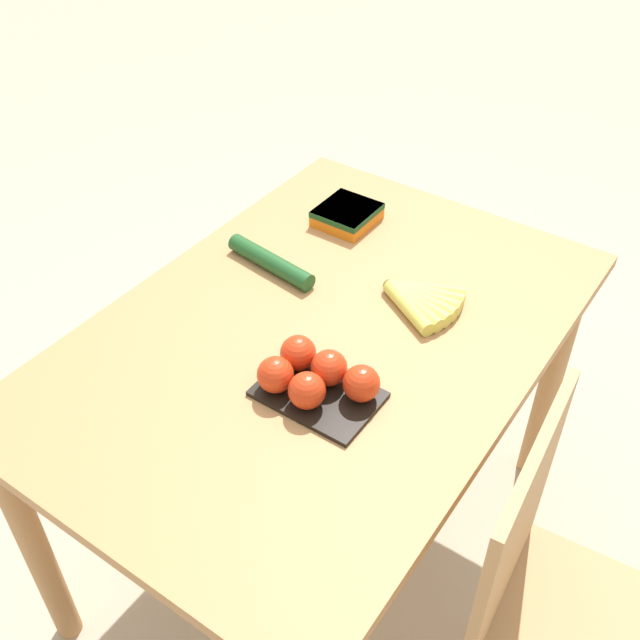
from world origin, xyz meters
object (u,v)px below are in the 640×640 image
(tomato_pack, at_px, (315,377))
(carrot_bag, at_px, (347,214))
(chair, at_px, (560,627))
(cucumber_near, at_px, (271,262))
(banana_bunch, at_px, (419,299))

(tomato_pack, bearing_deg, carrot_bag, -152.75)
(chair, distance_m, cucumber_near, 0.96)
(tomato_pack, bearing_deg, cucumber_near, -130.52)
(cucumber_near, bearing_deg, carrot_bag, 172.29)
(tomato_pack, bearing_deg, banana_bunch, 173.93)
(chair, distance_m, banana_bunch, 0.70)
(carrot_bag, bearing_deg, cucumber_near, -7.71)
(chair, relative_size, cucumber_near, 3.75)
(banana_bunch, distance_m, carrot_bag, 0.37)
(chair, height_order, banana_bunch, chair)
(banana_bunch, height_order, carrot_bag, carrot_bag)
(carrot_bag, distance_m, cucumber_near, 0.27)
(chair, relative_size, tomato_pack, 4.06)
(chair, bearing_deg, carrot_bag, 51.97)
(chair, height_order, carrot_bag, chair)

